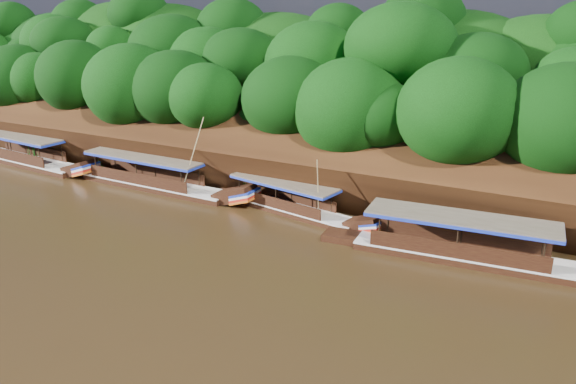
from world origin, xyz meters
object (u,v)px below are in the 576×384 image
object	(u,v)px
boat_0	(489,254)
boat_1	(298,208)
boat_2	(163,183)
boat_3	(34,160)

from	to	relation	value
boat_0	boat_1	size ratio (longest dim) A/B	1.28
boat_0	boat_2	distance (m)	25.46
boat_0	boat_3	world-z (taller)	boat_0
boat_1	boat_3	xyz separation A→B (m)	(-27.14, -0.38, 0.11)
boat_1	boat_3	world-z (taller)	boat_1
boat_2	boat_1	bearing A→B (deg)	1.88
boat_0	boat_1	distance (m)	13.40
boat_2	boat_3	distance (m)	15.00
boat_0	boat_2	bearing A→B (deg)	171.33
boat_0	boat_3	xyz separation A→B (m)	(-40.40, 1.52, 0.01)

